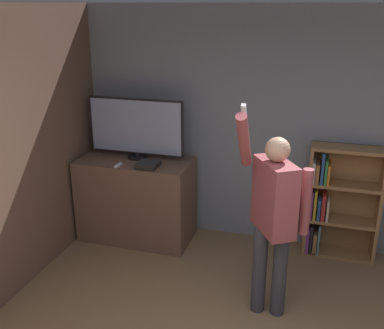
{
  "coord_description": "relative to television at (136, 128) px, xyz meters",
  "views": [
    {
      "loc": [
        0.36,
        -2.03,
        2.69
      ],
      "look_at": [
        -0.8,
        1.92,
        1.21
      ],
      "focal_mm": 42.0,
      "sensor_mm": 36.0,
      "label": 1
    }
  ],
  "objects": [
    {
      "name": "game_console",
      "position": [
        0.23,
        -0.25,
        -0.34
      ],
      "size": [
        0.23,
        0.23,
        0.06
      ],
      "color": "black",
      "rests_on": "tv_ledge"
    },
    {
      "name": "television",
      "position": [
        0.0,
        0.0,
        0.0
      ],
      "size": [
        1.12,
        0.22,
        0.7
      ],
      "color": "black",
      "rests_on": "tv_ledge"
    },
    {
      "name": "remote_loose",
      "position": [
        -0.1,
        -0.31,
        -0.35
      ],
      "size": [
        0.04,
        0.14,
        0.02
      ],
      "color": "white",
      "rests_on": "tv_ledge"
    },
    {
      "name": "bookshelf",
      "position": [
        2.25,
        0.18,
        -0.73
      ],
      "size": [
        0.78,
        0.28,
        1.27
      ],
      "color": "#997047",
      "rests_on": "ground_plane"
    },
    {
      "name": "person",
      "position": [
        1.7,
        -1.06,
        -0.33
      ],
      "size": [
        0.61,
        0.57,
        1.98
      ],
      "rotation": [
        0.0,
        0.0,
        -1.01
      ],
      "color": "#383842",
      "rests_on": "ground_plane"
    },
    {
      "name": "wall_side_brick",
      "position": [
        -0.72,
        -1.11,
        -0.0
      ],
      "size": [
        0.06,
        4.48,
        2.7
      ],
      "color": "brown",
      "rests_on": "ground_plane"
    },
    {
      "name": "tv_ledge",
      "position": [
        -0.0,
        -0.08,
        -0.86
      ],
      "size": [
        1.31,
        0.65,
        0.99
      ],
      "color": "brown",
      "rests_on": "ground_plane"
    },
    {
      "name": "wall_back",
      "position": [
        1.66,
        0.36,
        -0.0
      ],
      "size": [
        6.69,
        0.09,
        2.7
      ],
      "color": "gray",
      "rests_on": "ground_plane"
    }
  ]
}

